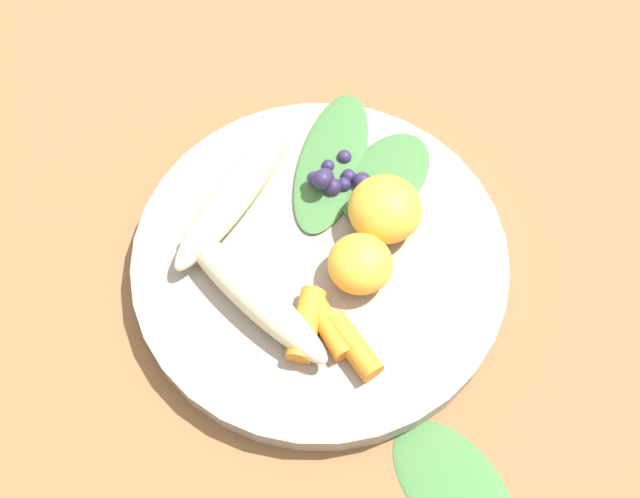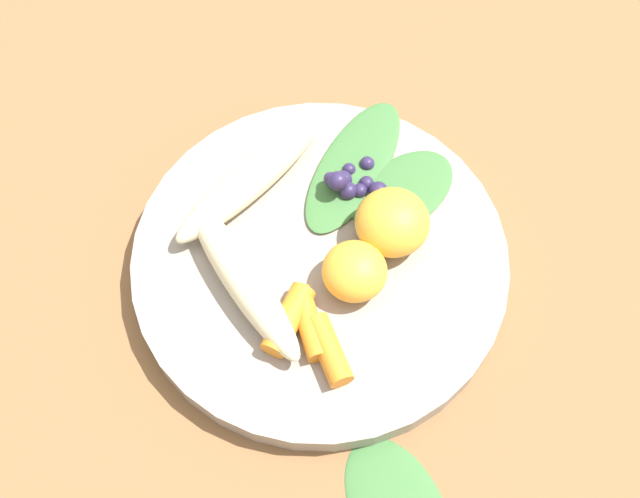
% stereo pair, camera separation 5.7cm
% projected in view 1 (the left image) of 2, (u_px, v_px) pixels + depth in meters
% --- Properties ---
extents(ground_plane, '(2.40, 2.40, 0.00)m').
position_uv_depth(ground_plane, '(320.00, 269.00, 0.60)').
color(ground_plane, brown).
extents(bowl, '(0.27, 0.27, 0.02)m').
position_uv_depth(bowl, '(320.00, 262.00, 0.59)').
color(bowl, gray).
rests_on(bowl, ground_plane).
extents(banana_peeled_left, '(0.14, 0.06, 0.03)m').
position_uv_depth(banana_peeled_left, '(253.00, 294.00, 0.55)').
color(banana_peeled_left, beige).
rests_on(banana_peeled_left, bowl).
extents(banana_peeled_right, '(0.03, 0.14, 0.03)m').
position_uv_depth(banana_peeled_right, '(233.00, 196.00, 0.59)').
color(banana_peeled_right, beige).
rests_on(banana_peeled_right, bowl).
extents(orange_segment_near, '(0.05, 0.05, 0.04)m').
position_uv_depth(orange_segment_near, '(385.00, 209.00, 0.57)').
color(orange_segment_near, '#F4A833').
rests_on(orange_segment_near, bowl).
extents(orange_segment_far, '(0.05, 0.05, 0.03)m').
position_uv_depth(orange_segment_far, '(362.00, 261.00, 0.56)').
color(orange_segment_far, '#F4A833').
rests_on(orange_segment_far, bowl).
extents(carrot_front, '(0.03, 0.05, 0.02)m').
position_uv_depth(carrot_front, '(306.00, 325.00, 0.55)').
color(carrot_front, orange).
rests_on(carrot_front, bowl).
extents(carrot_mid_left, '(0.05, 0.04, 0.02)m').
position_uv_depth(carrot_mid_left, '(327.00, 323.00, 0.55)').
color(carrot_mid_left, orange).
rests_on(carrot_mid_left, bowl).
extents(carrot_mid_right, '(0.05, 0.04, 0.02)m').
position_uv_depth(carrot_mid_right, '(353.00, 346.00, 0.54)').
color(carrot_mid_right, orange).
rests_on(carrot_mid_right, bowl).
extents(blueberry_pile, '(0.04, 0.05, 0.03)m').
position_uv_depth(blueberry_pile, '(335.00, 178.00, 0.60)').
color(blueberry_pile, '#2D234C').
rests_on(blueberry_pile, bowl).
extents(kale_leaf_left, '(0.07, 0.10, 0.00)m').
position_uv_depth(kale_leaf_left, '(385.00, 177.00, 0.61)').
color(kale_leaf_left, '#3D7038').
rests_on(kale_leaf_left, bowl).
extents(kale_leaf_right, '(0.08, 0.14, 0.00)m').
position_uv_depth(kale_leaf_right, '(331.00, 161.00, 0.61)').
color(kale_leaf_right, '#3D7038').
rests_on(kale_leaf_right, bowl).
extents(kale_leaf_stray, '(0.12, 0.10, 0.01)m').
position_uv_depth(kale_leaf_stray, '(454.00, 485.00, 0.53)').
color(kale_leaf_stray, '#3D7038').
rests_on(kale_leaf_stray, ground_plane).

